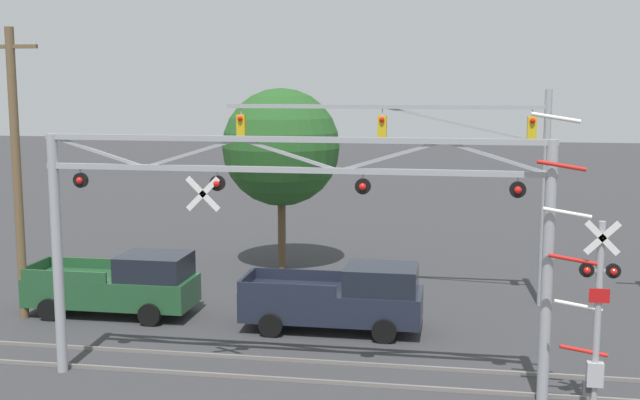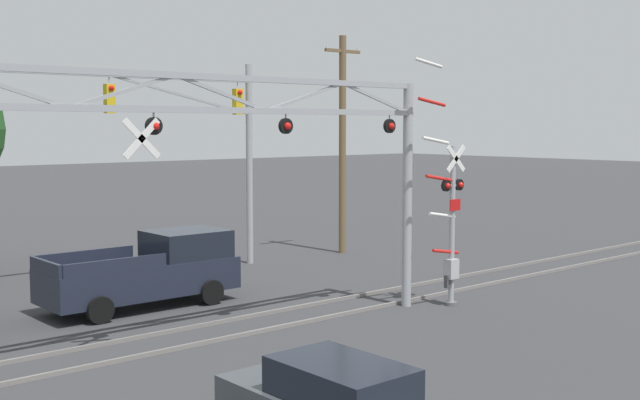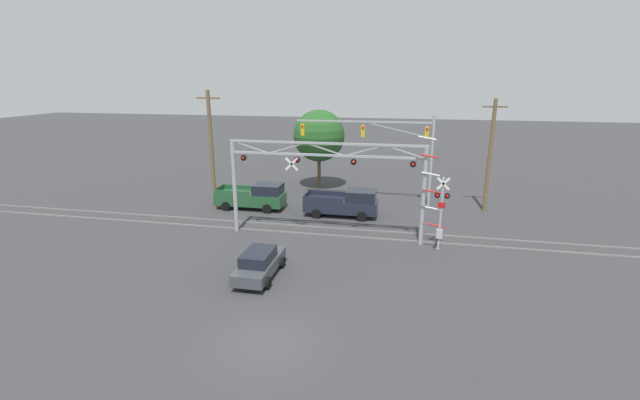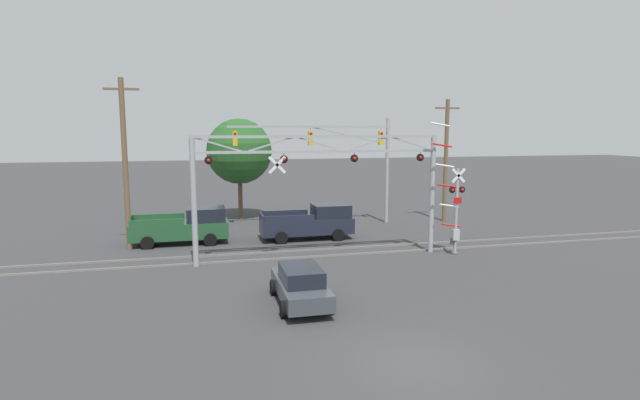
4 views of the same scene
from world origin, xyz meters
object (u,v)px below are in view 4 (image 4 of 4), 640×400
crossing_signal_mast (454,210)px  utility_pole_right (446,159)px  pickup_truck_lead (312,222)px  traffic_signal_span (348,151)px  pickup_truck_following (185,226)px  background_tree_beyond_span (239,151)px  sedan_waiting (301,285)px  utility_pole_left (125,163)px  crossing_gantry (319,176)px

crossing_signal_mast → utility_pole_right: 10.17m
crossing_signal_mast → pickup_truck_lead: 8.57m
traffic_signal_span → pickup_truck_following: bearing=-162.2°
pickup_truck_lead → background_tree_beyond_span: (-3.61, 7.87, 3.96)m
sedan_waiting → traffic_signal_span: bearing=67.1°
utility_pole_left → background_tree_beyond_span: size_ratio=1.26×
traffic_signal_span → crossing_signal_mast: bearing=-72.7°
pickup_truck_following → sedan_waiting: 12.39m
traffic_signal_span → pickup_truck_following: (-10.83, -3.49, -4.08)m
crossing_gantry → crossing_signal_mast: 7.32m
crossing_gantry → sedan_waiting: 7.58m
crossing_signal_mast → traffic_signal_span: traffic_signal_span is taller
crossing_signal_mast → utility_pole_left: size_ratio=0.75×
sedan_waiting → utility_pole_left: bearing=124.8°
utility_pole_left → background_tree_beyond_span: utility_pole_left is taller
pickup_truck_following → background_tree_beyond_span: 9.23m
sedan_waiting → background_tree_beyond_span: 19.46m
crossing_gantry → pickup_truck_lead: crossing_gantry is taller
pickup_truck_following → traffic_signal_span: bearing=17.8°
crossing_gantry → pickup_truck_following: crossing_gantry is taller
sedan_waiting → background_tree_beyond_span: bearing=92.2°
crossing_signal_mast → sedan_waiting: size_ratio=1.65×
pickup_truck_following → utility_pole_right: utility_pole_right is taller
traffic_signal_span → background_tree_beyond_span: (-7.08, 3.95, -0.12)m
traffic_signal_span → pickup_truck_lead: traffic_signal_span is taller
pickup_truck_lead → sedan_waiting: size_ratio=1.31×
crossing_signal_mast → sedan_waiting: 10.97m
crossing_gantry → traffic_signal_span: bearing=64.7°
pickup_truck_following → utility_pole_right: bearing=9.8°
pickup_truck_lead → utility_pole_right: size_ratio=0.63×
crossing_gantry → crossing_signal_mast: crossing_signal_mast is taller
crossing_gantry → crossing_signal_mast: (7.04, -0.77, -1.82)m
traffic_signal_span → sedan_waiting: (-6.35, -15.03, -4.33)m
crossing_gantry → utility_pole_left: size_ratio=1.35×
pickup_truck_lead → utility_pole_right: 11.66m
utility_pole_right → traffic_signal_span: bearing=176.8°
utility_pole_left → background_tree_beyond_span: (6.71, 8.29, 0.20)m
traffic_signal_span → utility_pole_left: (-13.78, -4.34, -0.32)m
crossing_signal_mast → traffic_signal_span: (-2.94, 9.44, 2.69)m
sedan_waiting → utility_pole_left: (-7.43, 10.70, 4.01)m
traffic_signal_span → sedan_waiting: size_ratio=2.64×
utility_pole_right → background_tree_beyond_span: (-14.17, 4.35, 0.50)m
crossing_signal_mast → pickup_truck_lead: (-6.40, 5.52, -1.39)m
crossing_signal_mast → traffic_signal_span: bearing=107.3°
crossing_gantry → sedan_waiting: (-2.24, -6.36, -3.46)m
pickup_truck_following → utility_pole_right: (17.93, 3.09, 3.46)m
traffic_signal_span → background_tree_beyond_span: size_ratio=1.51×
crossing_signal_mast → pickup_truck_following: 15.07m
traffic_signal_span → background_tree_beyond_span: 8.11m
crossing_signal_mast → utility_pole_right: (4.16, 9.05, 2.07)m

